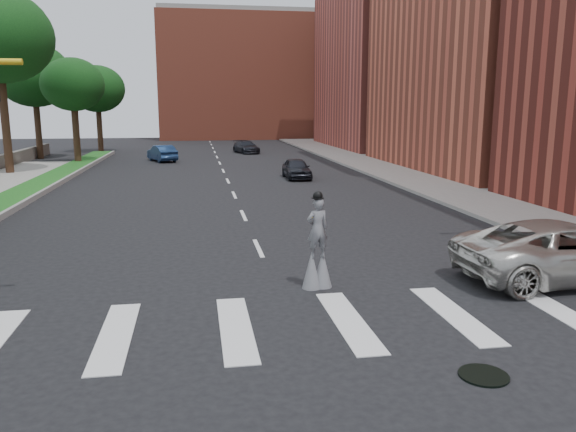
# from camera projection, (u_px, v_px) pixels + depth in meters

# --- Properties ---
(ground_plane) EXTENTS (160.00, 160.00, 0.00)m
(ground_plane) POSITION_uv_depth(u_px,v_px,m) (301.00, 343.00, 11.65)
(ground_plane) COLOR black
(ground_plane) RESTS_ON ground
(grass_median) EXTENTS (2.00, 60.00, 0.25)m
(grass_median) POSITION_uv_depth(u_px,v_px,m) (13.00, 198.00, 29.16)
(grass_median) COLOR #175218
(grass_median) RESTS_ON ground
(median_curb) EXTENTS (0.20, 60.00, 0.28)m
(median_curb) POSITION_uv_depth(u_px,v_px,m) (34.00, 197.00, 29.32)
(median_curb) COLOR gray
(median_curb) RESTS_ON ground
(sidewalk_right) EXTENTS (5.00, 90.00, 0.18)m
(sidewalk_right) POSITION_uv_depth(u_px,v_px,m) (414.00, 178.00, 37.84)
(sidewalk_right) COLOR gray
(sidewalk_right) RESTS_ON ground
(manhole) EXTENTS (0.90, 0.90, 0.04)m
(manhole) POSITION_uv_depth(u_px,v_px,m) (484.00, 375.00, 10.19)
(manhole) COLOR black
(manhole) RESTS_ON ground
(building_mid) EXTENTS (16.00, 22.00, 24.00)m
(building_mid) POSITION_uv_depth(u_px,v_px,m) (517.00, 9.00, 41.91)
(building_mid) COLOR #B55038
(building_mid) RESTS_ON ground
(building_far) EXTENTS (16.00, 22.00, 20.00)m
(building_far) POSITION_uv_depth(u_px,v_px,m) (401.00, 61.00, 65.53)
(building_far) COLOR #B14C41
(building_far) RESTS_ON ground
(building_backdrop) EXTENTS (26.00, 14.00, 18.00)m
(building_backdrop) POSITION_uv_depth(u_px,v_px,m) (246.00, 79.00, 86.40)
(building_backdrop) COLOR #B55038
(building_backdrop) RESTS_ON ground
(stilt_performer) EXTENTS (0.83, 0.58, 2.64)m
(stilt_performer) POSITION_uv_depth(u_px,v_px,m) (317.00, 252.00, 15.03)
(stilt_performer) COLOR #311F13
(stilt_performer) RESTS_ON ground
(suv_crossing) EXTENTS (6.19, 3.06, 1.69)m
(suv_crossing) POSITION_uv_depth(u_px,v_px,m) (564.00, 251.00, 15.70)
(suv_crossing) COLOR beige
(suv_crossing) RESTS_ON ground
(car_near) EXTENTS (1.63, 4.02, 1.37)m
(car_near) POSITION_uv_depth(u_px,v_px,m) (297.00, 168.00, 38.01)
(car_near) COLOR black
(car_near) RESTS_ON ground
(car_mid) EXTENTS (2.98, 4.65, 1.45)m
(car_mid) POSITION_uv_depth(u_px,v_px,m) (162.00, 153.00, 49.89)
(car_mid) COLOR navy
(car_mid) RESTS_ON ground
(car_far) EXTENTS (2.88, 4.77, 1.29)m
(car_far) POSITION_uv_depth(u_px,v_px,m) (246.00, 147.00, 58.65)
(car_far) COLOR black
(car_far) RESTS_ON ground
(tree_5) EXTENTS (6.77, 6.77, 10.50)m
(tree_5) POSITION_uv_depth(u_px,v_px,m) (34.00, 75.00, 51.11)
(tree_5) COLOR #311F13
(tree_5) RESTS_ON ground
(tree_6) EXTENTS (5.15, 5.15, 8.80)m
(tree_6) POSITION_uv_depth(u_px,v_px,m) (73.00, 85.00, 46.55)
(tree_6) COLOR #311F13
(tree_6) RESTS_ON ground
(tree_7) EXTENTS (5.72, 5.72, 9.06)m
(tree_7) POSITION_uv_depth(u_px,v_px,m) (97.00, 89.00, 58.79)
(tree_7) COLOR #311F13
(tree_7) RESTS_ON ground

